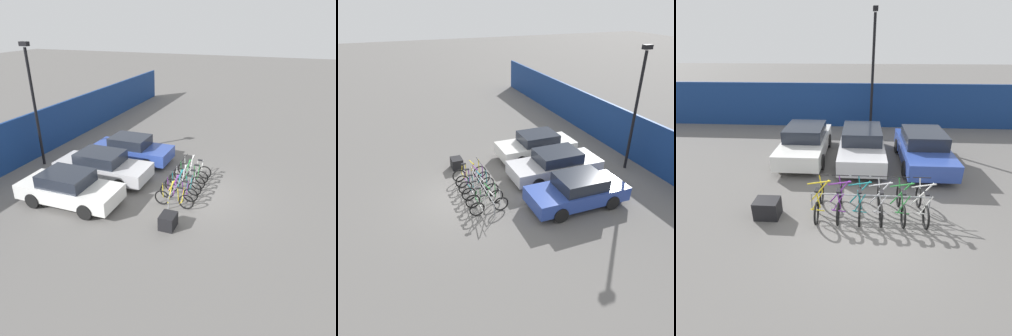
# 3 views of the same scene
# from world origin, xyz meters

# --- Properties ---
(ground_plane) EXTENTS (120.00, 120.00, 0.00)m
(ground_plane) POSITION_xyz_m (0.00, 0.00, 0.00)
(ground_plane) COLOR #605E5B
(hoarding_wall) EXTENTS (36.00, 0.16, 2.51)m
(hoarding_wall) POSITION_xyz_m (0.00, 9.50, 1.26)
(hoarding_wall) COLOR navy
(hoarding_wall) RESTS_ON ground
(bike_rack) EXTENTS (3.54, 0.04, 0.57)m
(bike_rack) POSITION_xyz_m (0.06, 0.68, 0.48)
(bike_rack) COLOR gray
(bike_rack) RESTS_ON ground
(bicycle_yellow) EXTENTS (0.68, 1.71, 1.05)m
(bicycle_yellow) POSITION_xyz_m (-1.43, 0.53, 0.38)
(bicycle_yellow) COLOR black
(bicycle_yellow) RESTS_ON ground
(bicycle_purple) EXTENTS (0.68, 1.71, 1.05)m
(bicycle_purple) POSITION_xyz_m (-0.83, 0.53, 0.38)
(bicycle_purple) COLOR black
(bicycle_purple) RESTS_ON ground
(bicycle_teal) EXTENTS (0.68, 1.71, 1.05)m
(bicycle_teal) POSITION_xyz_m (-0.24, 0.53, 0.38)
(bicycle_teal) COLOR black
(bicycle_teal) RESTS_ON ground
(bicycle_silver) EXTENTS (0.68, 1.71, 1.05)m
(bicycle_silver) POSITION_xyz_m (0.35, 0.53, 0.38)
(bicycle_silver) COLOR black
(bicycle_silver) RESTS_ON ground
(bicycle_green) EXTENTS (0.68, 1.71, 1.05)m
(bicycle_green) POSITION_xyz_m (0.95, 0.53, 0.38)
(bicycle_green) COLOR black
(bicycle_green) RESTS_ON ground
(bicycle_white) EXTENTS (0.68, 1.71, 1.05)m
(bicycle_white) POSITION_xyz_m (1.56, 0.53, 0.38)
(bicycle_white) COLOR black
(bicycle_white) RESTS_ON ground
(car_white) EXTENTS (1.91, 4.30, 1.40)m
(car_white) POSITION_xyz_m (-2.64, 4.71, 0.69)
(car_white) COLOR silver
(car_white) RESTS_ON ground
(car_silver) EXTENTS (1.91, 4.53, 1.40)m
(car_silver) POSITION_xyz_m (-0.20, 4.56, 0.69)
(car_silver) COLOR #B7B7BC
(car_silver) RESTS_ON ground
(car_blue) EXTENTS (1.91, 4.25, 1.40)m
(car_blue) POSITION_xyz_m (2.31, 4.25, 0.69)
(car_blue) COLOR #2D479E
(car_blue) RESTS_ON ground
(lamp_post) EXTENTS (0.24, 0.44, 6.14)m
(lamp_post) POSITION_xyz_m (0.29, 8.50, 3.42)
(lamp_post) COLOR black
(lamp_post) RESTS_ON ground
(cargo_crate) EXTENTS (0.70, 0.56, 0.55)m
(cargo_crate) POSITION_xyz_m (-2.90, 0.24, 0.28)
(cargo_crate) COLOR black
(cargo_crate) RESTS_ON ground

